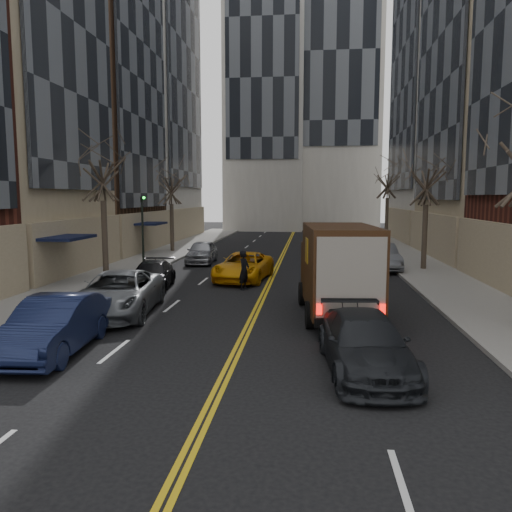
{
  "coord_description": "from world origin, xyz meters",
  "views": [
    {
      "loc": [
        2.05,
        -5.37,
        4.42
      ],
      "look_at": [
        0.04,
        13.08,
        2.2
      ],
      "focal_mm": 35.0,
      "sensor_mm": 36.0,
      "label": 1
    }
  ],
  "objects_px": {
    "ups_truck": "(338,271)",
    "observer_sedan": "(365,344)",
    "taxi": "(244,266)",
    "pedestrian": "(244,270)"
  },
  "relations": [
    {
      "from": "observer_sedan",
      "to": "pedestrian",
      "type": "relative_size",
      "value": 2.73
    },
    {
      "from": "ups_truck",
      "to": "observer_sedan",
      "type": "bearing_deg",
      "value": -90.94
    },
    {
      "from": "ups_truck",
      "to": "pedestrian",
      "type": "height_order",
      "value": "ups_truck"
    },
    {
      "from": "taxi",
      "to": "pedestrian",
      "type": "bearing_deg",
      "value": -75.22
    },
    {
      "from": "ups_truck",
      "to": "taxi",
      "type": "relative_size",
      "value": 1.21
    },
    {
      "from": "observer_sedan",
      "to": "taxi",
      "type": "height_order",
      "value": "taxi"
    },
    {
      "from": "taxi",
      "to": "pedestrian",
      "type": "distance_m",
      "value": 2.76
    },
    {
      "from": "ups_truck",
      "to": "observer_sedan",
      "type": "height_order",
      "value": "ups_truck"
    },
    {
      "from": "pedestrian",
      "to": "ups_truck",
      "type": "bearing_deg",
      "value": -120.56
    },
    {
      "from": "observer_sedan",
      "to": "taxi",
      "type": "xyz_separation_m",
      "value": [
        -4.9,
        13.46,
        0.01
      ]
    }
  ]
}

